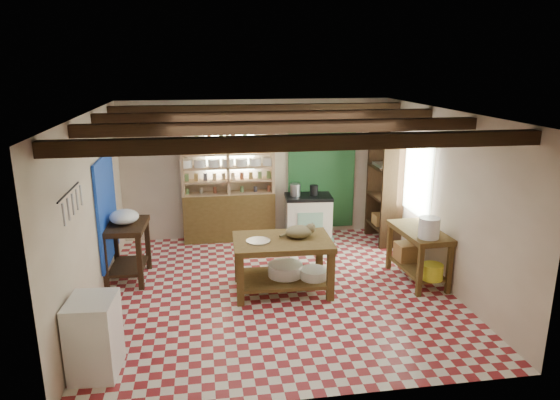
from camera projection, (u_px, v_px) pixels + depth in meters
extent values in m
cube|color=maroon|center=(277.00, 290.00, 7.37)|extent=(5.00, 5.00, 0.02)
cube|color=#424146|center=(276.00, 112.00, 6.67)|extent=(5.00, 5.00, 0.02)
cube|color=beige|center=(257.00, 169.00, 9.40)|extent=(5.00, 0.04, 2.60)
cube|color=beige|center=(317.00, 278.00, 4.64)|extent=(5.00, 0.04, 2.60)
cube|color=beige|center=(91.00, 213.00, 6.64)|extent=(0.04, 5.00, 2.60)
cube|color=beige|center=(443.00, 198.00, 7.40)|extent=(0.04, 5.00, 2.60)
cube|color=#342112|center=(276.00, 121.00, 6.71)|extent=(5.00, 3.80, 0.15)
cube|color=blue|center=(107.00, 209.00, 7.56)|extent=(0.04, 1.40, 1.60)
cube|color=#225529|center=(322.00, 170.00, 9.57)|extent=(1.30, 0.04, 2.30)
cube|color=white|center=(230.00, 149.00, 9.20)|extent=(0.90, 0.02, 0.80)
cube|color=white|center=(414.00, 177.00, 8.32)|extent=(0.02, 1.30, 1.20)
cube|color=black|center=(70.00, 203.00, 5.38)|extent=(0.06, 0.90, 0.28)
cube|color=black|center=(328.00, 124.00, 8.93)|extent=(0.86, 0.12, 0.36)
cube|color=tan|center=(228.00, 183.00, 9.19)|extent=(1.70, 0.34, 2.20)
cube|color=#342112|center=(384.00, 189.00, 9.16)|extent=(0.40, 0.86, 2.00)
cube|color=brown|center=(282.00, 265.00, 7.25)|extent=(1.43, 0.98, 0.79)
cube|color=silver|center=(308.00, 217.00, 9.44)|extent=(0.90, 0.65, 0.84)
cube|color=#342112|center=(127.00, 252.00, 7.61)|extent=(0.66, 0.92, 0.90)
cube|color=white|center=(94.00, 336.00, 5.30)|extent=(0.52, 0.61, 0.86)
cube|color=brown|center=(418.00, 255.00, 7.59)|extent=(0.63, 1.17, 0.82)
ellipsoid|color=#8C7D51|center=(299.00, 232.00, 7.20)|extent=(0.44, 0.36, 0.18)
cylinder|color=#B6B7BE|center=(258.00, 241.00, 7.06)|extent=(0.36, 0.36, 0.02)
cylinder|color=white|center=(285.00, 270.00, 7.33)|extent=(0.53, 0.53, 0.18)
cylinder|color=white|center=(314.00, 274.00, 7.24)|extent=(0.41, 0.41, 0.14)
cylinder|color=#B6B7BE|center=(295.00, 190.00, 9.28)|extent=(0.21, 0.21, 0.23)
cylinder|color=black|center=(314.00, 190.00, 9.31)|extent=(0.17, 0.17, 0.19)
ellipsoid|color=white|center=(124.00, 217.00, 7.46)|extent=(0.46, 0.46, 0.22)
cylinder|color=white|center=(429.00, 228.00, 7.10)|extent=(0.31, 0.31, 0.30)
cube|color=#A17541|center=(409.00, 251.00, 7.89)|extent=(0.41, 0.34, 0.28)
cylinder|color=gold|center=(432.00, 272.00, 7.19)|extent=(0.32, 0.32, 0.23)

